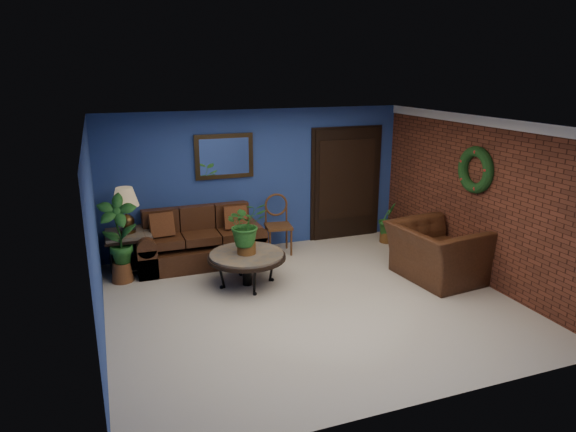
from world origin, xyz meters
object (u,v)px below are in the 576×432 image
object	(u,v)px
end_table	(129,241)
coffee_table	(247,257)
armchair	(437,252)
table_lamp	(125,205)
sofa	(200,245)
side_chair	(278,220)

from	to	relation	value
end_table	coffee_table	bearing A→B (deg)	-35.67
armchair	end_table	bearing A→B (deg)	60.56
coffee_table	end_table	size ratio (longest dim) A/B	1.61
table_lamp	armchair	size ratio (longest dim) A/B	0.53
sofa	armchair	xyz separation A→B (m)	(3.31, -1.98, 0.12)
sofa	table_lamp	bearing A→B (deg)	-178.53
sofa	table_lamp	distance (m)	1.40
sofa	end_table	xyz separation A→B (m)	(-1.14, -0.03, 0.20)
end_table	armchair	size ratio (longest dim) A/B	0.55
table_lamp	end_table	bearing A→B (deg)	-45.00
sofa	coffee_table	world-z (taller)	sofa
coffee_table	armchair	distance (m)	2.93
coffee_table	table_lamp	world-z (taller)	table_lamp
table_lamp	side_chair	size ratio (longest dim) A/B	0.67
sofa	side_chair	xyz separation A→B (m)	(1.41, 0.05, 0.28)
sofa	end_table	world-z (taller)	sofa
table_lamp	side_chair	bearing A→B (deg)	1.72
sofa	table_lamp	size ratio (longest dim) A/B	2.99
end_table	table_lamp	distance (m)	0.61
table_lamp	armchair	world-z (taller)	table_lamp
armchair	table_lamp	bearing A→B (deg)	60.56
sofa	armchair	size ratio (longest dim) A/B	1.58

